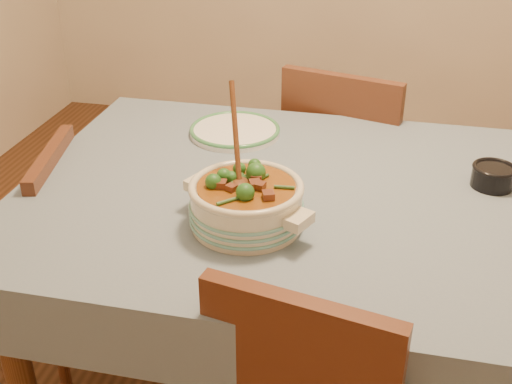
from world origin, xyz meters
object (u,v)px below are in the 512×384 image
at_px(stew_casserole, 246,200).
at_px(white_plate, 235,130).
at_px(chair_far, 346,168).
at_px(condiment_bowl, 493,175).
at_px(chair_left, 35,254).
at_px(dining_table, 340,226).

height_order(stew_casserole, white_plate, stew_casserole).
xyz_separation_m(stew_casserole, chair_far, (0.17, 0.85, -0.32)).
bearing_deg(condiment_bowl, white_plate, 166.50).
height_order(white_plate, chair_far, chair_far).
height_order(chair_far, chair_left, chair_far).
relative_size(stew_casserole, chair_far, 0.39).
bearing_deg(chair_far, stew_casserole, 93.56).
bearing_deg(dining_table, condiment_bowl, 20.15).
height_order(stew_casserole, condiment_bowl, stew_casserole).
xyz_separation_m(stew_casserole, white_plate, (-0.16, 0.50, -0.05)).
relative_size(condiment_bowl, chair_far, 0.13).
height_order(dining_table, condiment_bowl, condiment_bowl).
distance_m(white_plate, chair_far, 0.55).
bearing_deg(chair_left, stew_casserole, 64.50).
relative_size(dining_table, white_plate, 5.30).
distance_m(dining_table, white_plate, 0.49).
bearing_deg(condiment_bowl, chair_far, 128.28).
bearing_deg(stew_casserole, chair_left, 166.27).
bearing_deg(white_plate, chair_left, -148.80).
bearing_deg(stew_casserole, dining_table, 42.30).
xyz_separation_m(condiment_bowl, chair_far, (-0.42, 0.53, -0.29)).
height_order(white_plate, condiment_bowl, condiment_bowl).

